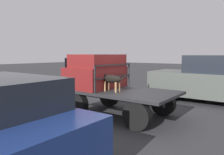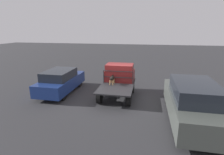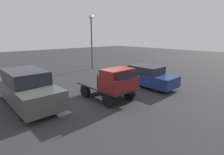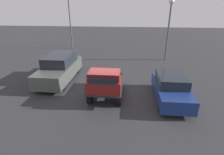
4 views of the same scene
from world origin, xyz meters
The scene contains 8 objects.
ground_plane centered at (0.00, 0.00, 0.00)m, with size 80.00×80.00×0.00m, color #2D2D30.
flatbed_truck centered at (0.00, 0.00, 0.60)m, with size 3.53×2.02×0.84m.
truck_cab centered at (1.00, 0.00, 1.37)m, with size 1.38×1.90×1.13m.
truck_headboard centered at (0.27, 0.00, 1.38)m, with size 0.04×1.90×0.82m.
dog centered at (0.17, 0.35, 1.23)m, with size 1.07×0.25×0.64m.
parked_sedan centered at (0.18, 3.90, 0.79)m, with size 4.22×1.79×1.57m.
parked_pickup_far centered at (-2.20, -3.88, 0.95)m, with size 5.32×2.01×1.93m.
light_pole_near centered at (-8.52, 5.16, 4.26)m, with size 0.52×0.52×6.01m.
Camera 3 is at (7.74, -6.70, 3.78)m, focal length 28.00 mm.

